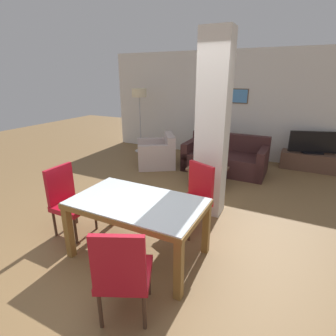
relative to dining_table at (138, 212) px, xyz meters
The scene contains 14 objects.
ground_plane 0.57m from the dining_table, ahead, with size 18.00×18.00×0.00m, color brown.
back_wall 4.72m from the dining_table, 90.00° to the left, with size 7.20×0.09×2.70m.
divider_pillar 1.69m from the dining_table, 74.26° to the left, with size 0.44×0.33×2.70m.
dining_table is the anchor object (origin of this frame).
dining_chair_far_right 0.94m from the dining_table, 66.16° to the left, with size 0.61×0.61×0.95m.
dining_chair_head_left 1.12m from the dining_table, behind, with size 0.46×0.46×0.95m.
dining_chair_near_right 0.91m from the dining_table, 65.23° to the right, with size 0.61×0.61×0.95m.
sofa 3.47m from the dining_table, 87.77° to the left, with size 1.80×0.93×0.81m.
armchair 3.39m from the dining_table, 115.02° to the left, with size 1.19×1.19×0.77m.
coffee_table 2.41m from the dining_table, 88.41° to the left, with size 0.74×0.48×0.39m.
bottle 2.46m from the dining_table, 89.56° to the left, with size 0.08×0.08×0.22m.
tv_stand 4.78m from the dining_table, 66.51° to the left, with size 1.29×0.40×0.40m.
tv_screen 4.77m from the dining_table, 66.51° to the left, with size 1.04×0.37×0.51m.
floor_lamp 4.79m from the dining_table, 121.95° to the left, with size 0.40×0.40×1.75m.
Camera 1 is at (1.54, -2.26, 2.08)m, focal length 28.00 mm.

